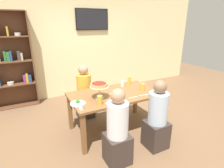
{
  "coord_description": "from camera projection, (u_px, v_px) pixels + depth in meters",
  "views": [
    {
      "loc": [
        -1.4,
        -2.65,
        1.96
      ],
      "look_at": [
        0.0,
        0.1,
        0.89
      ],
      "focal_mm": 28.61,
      "sensor_mm": 36.0,
      "label": 1
    }
  ],
  "objects": [
    {
      "name": "rear_partition",
      "position": [
        77.0,
        44.0,
        4.86
      ],
      "size": [
        8.0,
        0.12,
        2.8
      ],
      "primitive_type": "cube",
      "color": "beige",
      "rests_on": "ground_plane"
    },
    {
      "name": "water_glass_clear_near",
      "position": [
        81.0,
        106.0,
        2.62
      ],
      "size": [
        0.07,
        0.07,
        0.1
      ],
      "primitive_type": "cylinder",
      "color": "white",
      "rests_on": "dining_table"
    },
    {
      "name": "cutlery_fork_far",
      "position": [
        121.0,
        100.0,
        2.93
      ],
      "size": [
        0.18,
        0.05,
        0.0
      ],
      "primitive_type": "cube",
      "rotation": [
        0.0,
        0.0,
        -0.2
      ],
      "color": "silver",
      "rests_on": "dining_table"
    },
    {
      "name": "diner_far_left",
      "position": [
        85.0,
        95.0,
        3.78
      ],
      "size": [
        0.34,
        0.34,
        1.15
      ],
      "rotation": [
        0.0,
        0.0,
        -1.57
      ],
      "color": "#382D28",
      "rests_on": "ground_plane"
    },
    {
      "name": "ground_plane",
      "position": [
        114.0,
        129.0,
        3.47
      ],
      "size": [
        12.0,
        12.0,
        0.0
      ],
      "primitive_type": "plane",
      "color": "brown"
    },
    {
      "name": "bookshelf",
      "position": [
        7.0,
        62.0,
        4.07
      ],
      "size": [
        1.1,
        0.3,
        2.21
      ],
      "color": "brown",
      "rests_on": "ground_plane"
    },
    {
      "name": "salad_plate_near_diner",
      "position": [
        78.0,
        103.0,
        2.81
      ],
      "size": [
        0.24,
        0.24,
        0.07
      ],
      "color": "white",
      "rests_on": "dining_table"
    },
    {
      "name": "beer_glass_amber_short",
      "position": [
        129.0,
        80.0,
        3.69
      ],
      "size": [
        0.07,
        0.07,
        0.16
      ],
      "primitive_type": "cylinder",
      "color": "gold",
      "rests_on": "dining_table"
    },
    {
      "name": "television",
      "position": [
        92.0,
        19.0,
        4.76
      ],
      "size": [
        0.9,
        0.05,
        0.54
      ],
      "color": "black"
    },
    {
      "name": "cutlery_fork_near",
      "position": [
        111.0,
        103.0,
        2.83
      ],
      "size": [
        0.17,
        0.08,
        0.0
      ],
      "primitive_type": "cube",
      "rotation": [
        0.0,
        0.0,
        -0.39
      ],
      "color": "silver",
      "rests_on": "dining_table"
    },
    {
      "name": "dining_table",
      "position": [
        114.0,
        98.0,
        3.26
      ],
      "size": [
        1.6,
        0.91,
        0.74
      ],
      "color": "brown",
      "rests_on": "ground_plane"
    },
    {
      "name": "cutlery_spare_fork",
      "position": [
        155.0,
        93.0,
        3.22
      ],
      "size": [
        0.18,
        0.07,
        0.0
      ],
      "primitive_type": "cube",
      "rotation": [
        0.0,
        0.0,
        -0.33
      ],
      "color": "silver",
      "rests_on": "dining_table"
    },
    {
      "name": "beer_glass_amber_spare",
      "position": [
        143.0,
        87.0,
        3.35
      ],
      "size": [
        0.08,
        0.08,
        0.13
      ],
      "primitive_type": "cylinder",
      "color": "gold",
      "rests_on": "dining_table"
    },
    {
      "name": "beer_glass_amber_tall",
      "position": [
        100.0,
        100.0,
        2.77
      ],
      "size": [
        0.08,
        0.08,
        0.14
      ],
      "primitive_type": "cylinder",
      "color": "gold",
      "rests_on": "dining_table"
    },
    {
      "name": "deep_dish_pizza_stand",
      "position": [
        99.0,
        86.0,
        2.95
      ],
      "size": [
        0.31,
        0.31,
        0.27
      ],
      "color": "silver",
      "rests_on": "dining_table"
    },
    {
      "name": "diner_near_right",
      "position": [
        157.0,
        120.0,
        2.83
      ],
      "size": [
        0.34,
        0.34,
        1.15
      ],
      "rotation": [
        0.0,
        0.0,
        1.57
      ],
      "color": "#382D28",
      "rests_on": "ground_plane"
    },
    {
      "name": "salad_plate_far_diner",
      "position": [
        117.0,
        94.0,
        3.16
      ],
      "size": [
        0.26,
        0.26,
        0.07
      ],
      "color": "white",
      "rests_on": "dining_table"
    },
    {
      "name": "cutlery_knife_near",
      "position": [
        144.0,
        95.0,
        3.15
      ],
      "size": [
        0.18,
        0.04,
        0.0
      ],
      "primitive_type": "cube",
      "rotation": [
        0.0,
        0.0,
        -0.15
      ],
      "color": "silver",
      "rests_on": "dining_table"
    },
    {
      "name": "cutlery_knife_far",
      "position": [
        133.0,
        97.0,
        3.06
      ],
      "size": [
        0.18,
        0.02,
        0.0
      ],
      "primitive_type": "cube",
      "rotation": [
        0.0,
        0.0,
        0.04
      ],
      "color": "silver",
      "rests_on": "dining_table"
    },
    {
      "name": "water_glass_clear_far",
      "position": [
        122.0,
        83.0,
        3.57
      ],
      "size": [
        0.06,
        0.06,
        0.12
      ],
      "primitive_type": "cylinder",
      "color": "white",
      "rests_on": "dining_table"
    },
    {
      "name": "diner_near_left",
      "position": [
        117.0,
        133.0,
        2.5
      ],
      "size": [
        0.34,
        0.34,
        1.15
      ],
      "rotation": [
        0.0,
        0.0,
        1.57
      ],
      "color": "#382D28",
      "rests_on": "ground_plane"
    }
  ]
}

